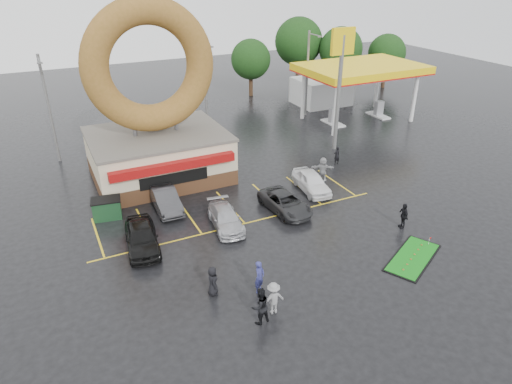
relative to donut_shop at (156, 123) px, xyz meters
name	(u,v)px	position (x,y,z in m)	size (l,w,h in m)	color
ground	(269,250)	(3.00, -12.97, -4.46)	(120.00, 120.00, 0.00)	black
donut_shop	(156,123)	(0.00, 0.00, 0.00)	(10.20, 8.70, 13.50)	#472B19
gas_station	(343,80)	(23.00, 7.97, -0.77)	(12.30, 13.65, 5.90)	silver
shell_sign	(341,67)	(16.00, -0.97, 2.91)	(2.20, 0.36, 10.60)	slate
streetlight_left	(49,107)	(-7.00, 6.95, 0.32)	(0.40, 2.21, 9.00)	slate
streetlight_mid	(206,86)	(7.00, 7.95, 0.32)	(0.40, 2.21, 9.00)	slate
streetlight_right	(308,72)	(19.00, 8.95, 0.32)	(0.40, 2.21, 9.00)	slate
tree_far_a	(341,49)	(29.00, 17.03, 0.72)	(5.60, 5.60, 8.00)	#332114
tree_far_b	(387,53)	(35.00, 15.03, 0.07)	(4.90, 4.90, 7.00)	#332114
tree_far_c	(299,42)	(25.00, 21.03, 1.37)	(6.30, 6.30, 9.00)	#332114
tree_far_d	(251,59)	(17.00, 19.03, 0.07)	(4.90, 4.90, 7.00)	#332114
car_black	(142,237)	(-3.72, -9.47, -3.68)	(1.85, 4.61, 1.57)	black
car_dgrey	(165,199)	(-1.10, -5.30, -3.73)	(1.55, 4.45, 1.47)	#313134
car_silver	(226,218)	(1.72, -9.37, -3.85)	(1.73, 4.25, 1.23)	#B2B3B8
car_grey	(285,203)	(6.19, -9.24, -3.83)	(2.11, 4.57, 1.27)	#2A2A2C
car_white	(311,182)	(9.50, -7.35, -3.73)	(1.73, 4.29, 1.46)	white
person_blue	(260,277)	(0.81, -16.16, -3.54)	(0.67, 0.44, 1.85)	navy
person_blackjkt	(260,306)	(-0.18, -18.21, -3.49)	(0.95, 0.74, 1.95)	black
person_hoodie	(273,298)	(0.70, -17.89, -3.59)	(1.13, 0.65, 1.75)	gray
person_bystander	(213,281)	(-1.45, -15.29, -3.64)	(0.81, 0.52, 1.65)	black
person_cameraman	(403,216)	(11.97, -14.44, -3.61)	(1.01, 0.42, 1.72)	black
person_walker_near	(323,169)	(11.22, -6.22, -3.50)	(1.79, 0.57, 1.93)	#959597
person_walker_far	(337,155)	(14.09, -4.04, -3.67)	(0.58, 0.38, 1.58)	black
dumpster	(107,209)	(-4.96, -4.80, -3.81)	(1.80, 1.20, 1.30)	#194323
putting_green	(413,257)	(10.16, -17.39, -4.43)	(4.89, 3.81, 0.56)	black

